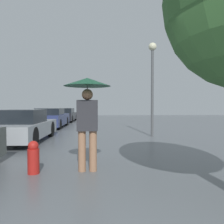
{
  "coord_description": "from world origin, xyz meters",
  "views": [
    {
      "loc": [
        -0.07,
        -1.51,
        1.38
      ],
      "look_at": [
        0.15,
        3.07,
        1.25
      ],
      "focal_mm": 35.0,
      "sensor_mm": 36.0,
      "label": 1
    }
  ],
  "objects": [
    {
      "name": "street_lamp",
      "position": [
        2.19,
        8.18,
        2.86
      ],
      "size": [
        0.35,
        0.35,
        4.19
      ],
      "color": "#515456",
      "rests_on": "ground_plane"
    },
    {
      "name": "fire_hydrant",
      "position": [
        -1.45,
        2.95,
        0.33
      ],
      "size": [
        0.23,
        0.23,
        0.67
      ],
      "color": "#B21E19",
      "rests_on": "ground_plane"
    },
    {
      "name": "parked_car_farthest",
      "position": [
        -3.3,
        17.96,
        0.55
      ],
      "size": [
        1.64,
        4.47,
        1.17
      ],
      "color": "black",
      "rests_on": "ground_plane"
    },
    {
      "name": "parked_car_second",
      "position": [
        -3.1,
        7.07,
        0.58
      ],
      "size": [
        1.68,
        4.07,
        1.23
      ],
      "color": "#9EA3A8",
      "rests_on": "ground_plane"
    },
    {
      "name": "parked_car_third",
      "position": [
        -3.32,
        12.57,
        0.58
      ],
      "size": [
        1.72,
        4.14,
        1.22
      ],
      "color": "navy",
      "rests_on": "ground_plane"
    },
    {
      "name": "pedestrian",
      "position": [
        -0.37,
        3.07,
        1.48
      ],
      "size": [
        0.98,
        0.98,
        1.96
      ],
      "color": "#9E7051",
      "rests_on": "ground_plane"
    }
  ]
}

